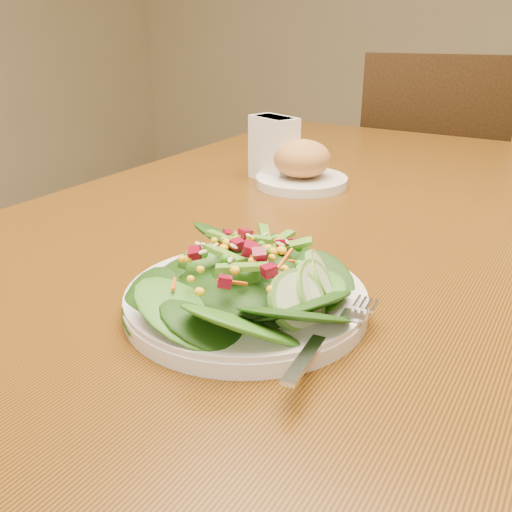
{
  "coord_description": "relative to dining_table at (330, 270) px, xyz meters",
  "views": [
    {
      "loc": [
        0.33,
        -0.78,
        1.03
      ],
      "look_at": [
        0.05,
        -0.32,
        0.8
      ],
      "focal_mm": 40.0,
      "sensor_mm": 36.0,
      "label": 1
    }
  ],
  "objects": [
    {
      "name": "napkin_holder",
      "position": [
        -0.17,
        0.11,
        0.16
      ],
      "size": [
        0.1,
        0.08,
        0.11
      ],
      "rotation": [
        0.0,
        0.0,
        -0.36
      ],
      "color": "white",
      "rests_on": "dining_table"
    },
    {
      "name": "dining_table",
      "position": [
        0.0,
        0.0,
        0.0
      ],
      "size": [
        0.9,
        1.4,
        0.75
      ],
      "color": "brown",
      "rests_on": "ground_plane"
    },
    {
      "name": "salad_plate",
      "position": [
        0.06,
        -0.34,
        0.13
      ],
      "size": [
        0.25,
        0.25,
        0.07
      ],
      "rotation": [
        0.0,
        0.0,
        -0.31
      ],
      "color": "silver",
      "rests_on": "dining_table"
    },
    {
      "name": "chair_far",
      "position": [
        -0.1,
        0.99,
        -0.15
      ],
      "size": [
        0.52,
        0.52,
        0.93
      ],
      "rotation": [
        0.0,
        0.0,
        3.38
      ],
      "color": "black",
      "rests_on": "ground_plane"
    },
    {
      "name": "bread_plate",
      "position": [
        -0.11,
        0.1,
        0.13
      ],
      "size": [
        0.16,
        0.16,
        0.08
      ],
      "color": "silver",
      "rests_on": "dining_table"
    }
  ]
}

